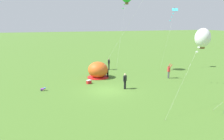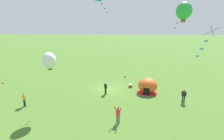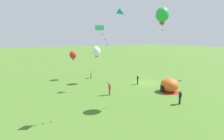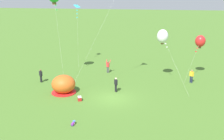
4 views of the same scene
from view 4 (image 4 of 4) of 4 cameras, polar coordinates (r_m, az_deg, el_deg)
name	(u,v)px [view 4 (image 4 of 4)]	position (r m, az deg, el deg)	size (l,w,h in m)	color
ground_plane	(113,98)	(28.63, 0.15, -6.17)	(300.00, 300.00, 0.00)	#477028
popup_tent	(64,84)	(30.31, -10.50, -3.12)	(2.81, 2.81, 2.10)	#D8591E
cooler_box	(80,99)	(28.19, -7.07, -6.19)	(0.56, 0.64, 0.44)	red
toddler_crawling	(73,123)	(23.40, -8.44, -11.37)	(0.30, 0.55, 0.32)	purple
person_arms_raised	(108,66)	(37.18, -0.90, 0.88)	(0.68, 0.55, 1.89)	#4C4C51
person_with_toddler	(41,75)	(34.45, -15.24, -1.07)	(0.52, 0.40, 1.72)	black
person_far_back	(116,84)	(30.07, 0.84, -3.05)	(0.42, 0.48, 1.72)	black
person_near_tent	(192,75)	(34.58, 16.92, -1.14)	(0.54, 0.39, 1.72)	#1E2347
kite_white	(163,36)	(33.81, 10.96, 7.21)	(3.93, 6.47, 6.61)	silver
kite_cyan	(77,9)	(41.42, -7.64, 13.12)	(1.31, 3.22, 9.33)	silver
kite_red	(200,41)	(36.94, 18.66, 5.98)	(2.73, 4.29, 5.61)	silver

